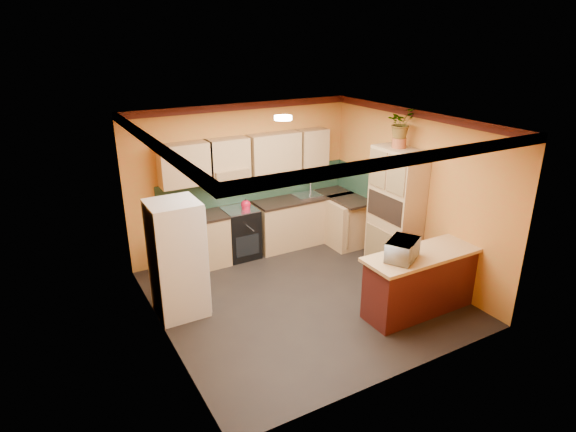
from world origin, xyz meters
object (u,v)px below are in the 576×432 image
object	(u,v)px
base_cabinets_back	(271,227)
breakfast_bar	(423,283)
microwave	(402,250)
pantry	(395,211)
fridge	(177,259)
stove	(240,233)

from	to	relation	value
base_cabinets_back	breakfast_bar	xyz separation A→B (m)	(0.93, -2.95, 0.00)
microwave	pantry	bearing A→B (deg)	21.17
microwave	breakfast_bar	bearing A→B (deg)	-30.82
breakfast_bar	microwave	size ratio (longest dim) A/B	3.52
fridge	breakfast_bar	bearing A→B (deg)	-28.46
fridge	stove	bearing A→B (deg)	39.97
base_cabinets_back	stove	xyz separation A→B (m)	(-0.62, -0.00, 0.02)
stove	fridge	distance (m)	2.03
stove	breakfast_bar	bearing A→B (deg)	-62.28
fridge	pantry	size ratio (longest dim) A/B	0.81
base_cabinets_back	microwave	distance (m)	3.05
breakfast_bar	base_cabinets_back	bearing A→B (deg)	107.42
fridge	breakfast_bar	world-z (taller)	fridge
stove	breakfast_bar	size ratio (longest dim) A/B	0.51
stove	pantry	xyz separation A→B (m)	(2.07, -1.70, 0.59)
base_cabinets_back	fridge	distance (m)	2.54
base_cabinets_back	microwave	size ratio (longest dim) A/B	7.14
base_cabinets_back	microwave	world-z (taller)	microwave
base_cabinets_back	breakfast_bar	world-z (taller)	same
stove	pantry	distance (m)	2.74
fridge	microwave	world-z (taller)	fridge
fridge	breakfast_bar	size ratio (longest dim) A/B	0.94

